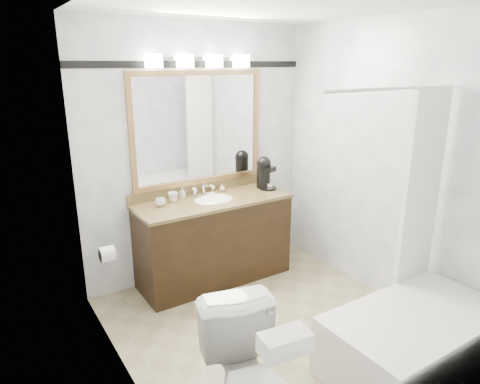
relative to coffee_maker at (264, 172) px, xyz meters
The scene contains 14 objects.
room 1.26m from the coffee_maker, 120.90° to the right, with size 2.42×2.62×2.52m.
vanity 0.86m from the coffee_maker, behind, with size 1.53×0.58×0.97m.
mirror 0.82m from the coffee_maker, 161.10° to the left, with size 1.40×0.04×1.10m.
vanity_light_bar 1.29m from the coffee_maker, 165.61° to the left, with size 1.02×0.14×0.12m.
accent_stripe 1.27m from the coffee_maker, 160.21° to the left, with size 2.40×0.01×0.06m, color black.
bathtub 2.10m from the coffee_maker, 92.45° to the right, with size 1.30×0.75×1.96m.
tp_roll 1.85m from the coffee_maker, 167.33° to the right, with size 0.12×0.12×0.11m, color white.
tissue_box 2.63m from the coffee_maker, 123.62° to the right, with size 0.24×0.13×0.10m, color white.
coffee_maker is the anchor object (origin of this frame).
cup_left 1.15m from the coffee_maker, behind, with size 0.09×0.09×0.07m, color white.
cup_right 1.00m from the coffee_maker, behind, with size 0.10×0.10×0.09m, color white.
soap_bottle_a 0.89m from the coffee_maker, 168.81° to the left, with size 0.04×0.05×0.10m, color white.
soap_bottle_b 0.47m from the coffee_maker, 161.61° to the left, with size 0.06×0.06×0.08m, color white.
soap_bar 0.62m from the coffee_maker, behind, with size 0.08×0.05×0.03m, color beige.
Camera 1 is at (-1.90, -2.43, 2.11)m, focal length 32.00 mm.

